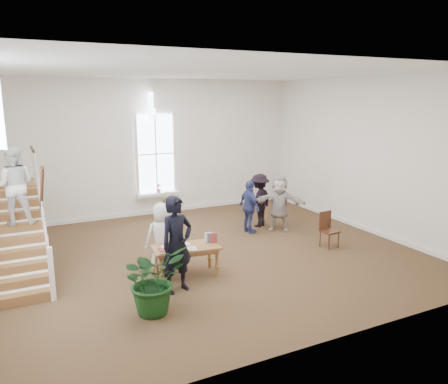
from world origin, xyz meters
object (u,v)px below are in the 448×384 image
elderly_woman (162,236)px  woman_cluster_c (279,203)px  woman_cluster_a (249,207)px  floor_plant (153,279)px  police_officer (177,244)px  person_yellow (167,226)px  library_table (186,250)px  side_chair (328,227)px  woman_cluster_b (259,200)px

elderly_woman → woman_cluster_c: 4.27m
woman_cluster_a → floor_plant: (-3.97, -3.46, -0.13)m
police_officer → person_yellow: police_officer is taller
elderly_woman → person_yellow: 0.59m
library_table → floor_plant: (-1.14, -1.32, 0.05)m
library_table → side_chair: side_chair is taller
woman_cluster_a → woman_cluster_b: size_ratio=0.95×
woman_cluster_b → side_chair: 2.54m
police_officer → woman_cluster_b: 5.04m
woman_cluster_a → side_chair: (1.26, -1.99, -0.25)m
police_officer → floor_plant: police_officer is taller
woman_cluster_a → floor_plant: 5.27m
woman_cluster_a → woman_cluster_b: (0.60, 0.45, 0.04)m
woman_cluster_b → woman_cluster_a: bearing=9.2°
library_table → police_officer: 0.87m
police_officer → woman_cluster_b: (3.86, 3.23, -0.18)m
library_table → police_officer: bearing=-117.3°
police_officer → woman_cluster_b: bearing=24.8°
police_officer → elderly_woman: 1.27m
library_table → woman_cluster_c: woman_cluster_c is taller
elderly_woman → floor_plant: size_ratio=1.22×
floor_plant → woman_cluster_a: bearing=41.0°
library_table → woman_cluster_b: bearing=43.5°
floor_plant → person_yellow: bearing=65.4°
police_officer → floor_plant: size_ratio=1.54×
woman_cluster_c → floor_plant: woman_cluster_c is taller
elderly_woman → library_table: bearing=121.6°
elderly_woman → woman_cluster_a: (3.16, 1.53, -0.01)m
woman_cluster_b → police_officer: bearing=12.3°
elderly_woman → woman_cluster_a: elderly_woman is taller
elderly_woman → woman_cluster_b: bearing=-149.4°
police_officer → woman_cluster_c: (4.16, 2.58, -0.16)m
police_officer → side_chair: police_officer is taller
police_officer → elderly_woman: police_officer is taller
woman_cluster_a → woman_cluster_c: (0.90, -0.20, 0.06)m
floor_plant → side_chair: (5.23, 1.47, -0.12)m
woman_cluster_c → side_chair: woman_cluster_c is taller
woman_cluster_b → floor_plant: bearing=12.9°
floor_plant → side_chair: bearing=15.7°
police_officer → elderly_woman: bearing=70.3°
police_officer → person_yellow: bearing=62.0°
library_table → elderly_woman: 0.72m
person_yellow → woman_cluster_c: size_ratio=1.02×
woman_cluster_c → elderly_woman: bearing=-125.9°
woman_cluster_c → floor_plant: 5.86m
woman_cluster_c → police_officer: bearing=-112.3°
elderly_woman → woman_cluster_a: 3.51m
side_chair → library_table: bearing=175.7°
library_table → woman_cluster_b: size_ratio=0.94×
police_officer → woman_cluster_c: police_officer is taller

